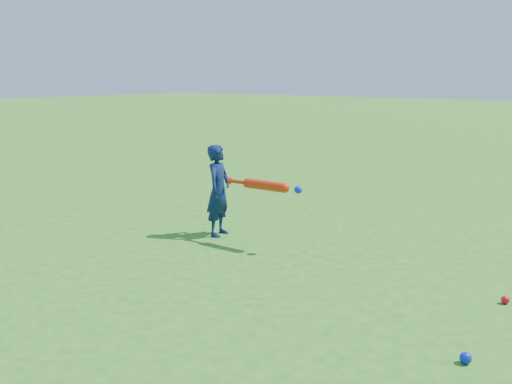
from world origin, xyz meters
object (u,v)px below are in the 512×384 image
ground_ball_blue (466,358)px  bat_swing (268,186)px  child (219,191)px  ground_ball_red (505,300)px

ground_ball_blue → bat_swing: size_ratio=0.08×
ground_ball_blue → child: bearing=158.0°
ground_ball_blue → bat_swing: bat_swing is taller
ground_ball_red → bat_swing: (-2.33, 0.09, 0.61)m
ground_ball_blue → bat_swing: 2.75m
ground_ball_red → bat_swing: 2.41m
ground_ball_red → ground_ball_blue: size_ratio=0.87×
ground_ball_red → ground_ball_blue: bearing=-86.9°
child → ground_ball_blue: (3.08, -1.25, -0.46)m
ground_ball_red → bat_swing: size_ratio=0.07×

